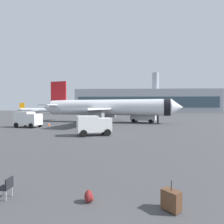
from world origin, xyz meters
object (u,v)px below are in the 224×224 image
airplane_at_gate (107,108)px  cargo_van (94,125)px  service_truck (28,119)px  rolling_suitcase (171,200)px  traveller_backpack (89,196)px  fuel_truck (143,115)px  gate_chair (6,186)px  safety_cone_mid (49,124)px  airplane_taxiing (37,110)px  safety_cone_near (90,119)px

airplane_at_gate → cargo_van: size_ratio=7.38×
service_truck → cargo_van: size_ratio=1.09×
airplane_at_gate → cargo_van: airplane_at_gate is taller
cargo_van → rolling_suitcase: bearing=-73.3°
cargo_van → traveller_backpack: 17.41m
airplane_at_gate → fuel_truck: size_ratio=5.49×
cargo_van → rolling_suitcase: size_ratio=4.37×
service_truck → gate_chair: bearing=-64.8°
safety_cone_mid → traveller_backpack: (13.13, -29.74, -0.07)m
fuel_truck → gate_chair: size_ratio=7.51×
airplane_taxiing → rolling_suitcase: bearing=-63.2°
fuel_truck → safety_cone_near: bearing=147.7°
service_truck → traveller_backpack: (15.83, -26.52, -1.37)m
safety_cone_near → safety_cone_mid: size_ratio=1.13×
cargo_van → rolling_suitcase: (5.32, -17.67, -1.06)m
fuel_truck → cargo_van: fuel_truck is taller
fuel_truck → safety_cone_near: fuel_truck is taller
fuel_truck → safety_cone_mid: bearing=-155.5°
airplane_at_gate → rolling_suitcase: size_ratio=32.28×
service_truck → fuel_truck: fuel_truck is taller
gate_chair → rolling_suitcase: bearing=-5.4°
cargo_van → traveller_backpack: (2.25, -17.22, -1.22)m
fuel_truck → traveller_backpack: (-6.81, -38.83, -1.54)m
fuel_truck → traveller_backpack: bearing=-99.9°
airplane_at_gate → safety_cone_mid: 14.52m
airplane_taxiing → traveller_backpack: 105.28m
airplane_at_gate → rolling_suitcase: 39.41m
fuel_truck → airplane_taxiing: bearing=132.7°
airplane_at_gate → fuel_truck: bearing=2.2°
airplane_at_gate → fuel_truck: 9.06m
fuel_truck → rolling_suitcase: 39.49m
airplane_taxiing → safety_cone_mid: (32.02, -65.35, -1.83)m
fuel_truck → traveller_backpack: fuel_truck is taller
safety_cone_near → gate_chair: gate_chair is taller
traveller_backpack → gate_chair: gate_chair is taller
safety_cone_mid → traveller_backpack: 32.51m
service_truck → rolling_suitcase: (18.89, -26.98, -1.22)m
cargo_van → service_truck: bearing=145.6°
airplane_at_gate → airplane_taxiing: airplane_at_gate is taller
fuel_truck → safety_cone_mid: 21.96m
airplane_at_gate → service_truck: size_ratio=6.79×
safety_cone_mid → rolling_suitcase: bearing=-61.8°
service_truck → safety_cone_near: service_truck is taller
rolling_suitcase → gate_chair: 6.52m
traveller_backpack → gate_chair: bearing=177.3°
safety_cone_mid → cargo_van: bearing=-49.0°
rolling_suitcase → gate_chair: bearing=174.6°
fuel_truck → cargo_van: (-9.06, -21.61, -0.32)m
airplane_at_gate → safety_cone_near: (-5.78, 9.58, -3.32)m
airplane_taxiing → traveller_backpack: airplane_taxiing is taller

